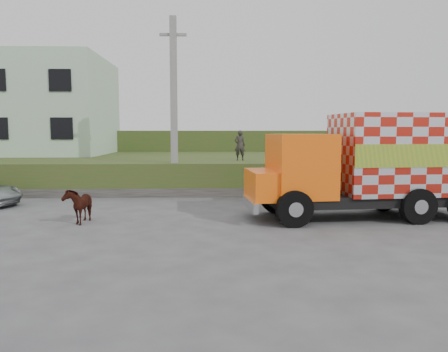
{
  "coord_description": "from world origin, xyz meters",
  "views": [
    {
      "loc": [
        0.65,
        -15.3,
        2.91
      ],
      "look_at": [
        1.14,
        0.61,
        1.3
      ],
      "focal_mm": 35.0,
      "sensor_mm": 36.0,
      "label": 1
    }
  ],
  "objects_px": {
    "cow": "(79,205)",
    "cargo_truck": "(377,165)",
    "utility_pole": "(174,106)",
    "pedestrian": "(240,145)"
  },
  "relations": [
    {
      "from": "utility_pole",
      "to": "pedestrian",
      "type": "distance_m",
      "value": 3.99
    },
    {
      "from": "utility_pole",
      "to": "cargo_truck",
      "type": "relative_size",
      "value": 0.99
    },
    {
      "from": "utility_pole",
      "to": "cow",
      "type": "xyz_separation_m",
      "value": [
        -2.59,
        -5.91,
        -3.5
      ]
    },
    {
      "from": "cow",
      "to": "cargo_truck",
      "type": "bearing_deg",
      "value": 6.51
    },
    {
      "from": "utility_pole",
      "to": "cow",
      "type": "height_order",
      "value": "utility_pole"
    },
    {
      "from": "cow",
      "to": "pedestrian",
      "type": "bearing_deg",
      "value": 56.42
    },
    {
      "from": "utility_pole",
      "to": "cow",
      "type": "bearing_deg",
      "value": -113.64
    },
    {
      "from": "utility_pole",
      "to": "pedestrian",
      "type": "height_order",
      "value": "utility_pole"
    },
    {
      "from": "cargo_truck",
      "to": "pedestrian",
      "type": "xyz_separation_m",
      "value": [
        -4.18,
        7.05,
        0.44
      ]
    },
    {
      "from": "pedestrian",
      "to": "cow",
      "type": "bearing_deg",
      "value": 48.54
    }
  ]
}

